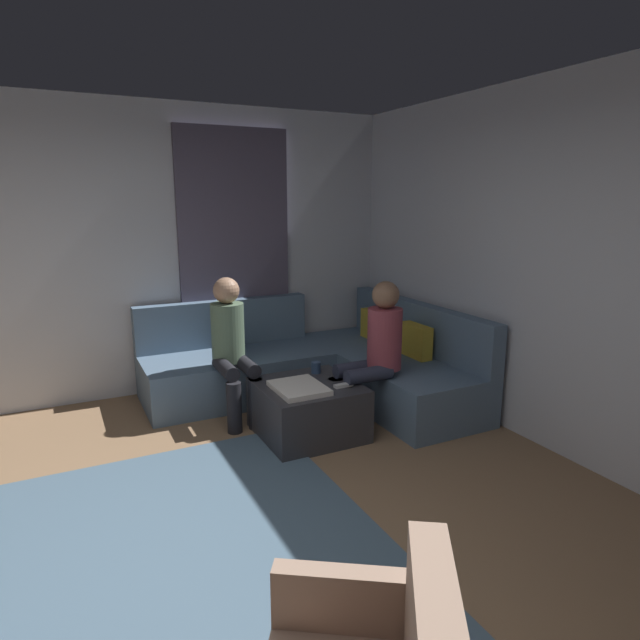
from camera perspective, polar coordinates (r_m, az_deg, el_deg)
name	(u,v)px	position (r m, az deg, el deg)	size (l,w,h in m)	color
ground_plane	(167,605)	(3.01, -15.80, -26.87)	(6.00, 6.00, 0.10)	#8C6B4C
wall_back	(609,275)	(4.04, 28.12, 4.18)	(6.00, 0.12, 2.70)	silver
wall_left	(92,254)	(5.29, -22.88, 6.36)	(0.12, 6.00, 2.70)	silver
curtain_panel	(235,260)	(5.44, -8.89, 6.30)	(0.06, 1.10, 2.50)	#595166
area_rug	(178,564)	(3.15, -14.68, -23.54)	(2.60, 2.20, 0.01)	slate
sectional_couch	(322,367)	(5.16, 0.23, -4.91)	(2.10, 2.55, 0.87)	slate
ottoman	(308,409)	(4.35, -1.29, -9.36)	(0.76, 0.76, 0.42)	#333338
folded_blanket	(299,388)	(4.14, -2.22, -7.15)	(0.44, 0.36, 0.04)	white
coffee_mug	(316,367)	(4.52, -0.43, -5.01)	(0.08, 0.08, 0.10)	#334C72
game_remote	(343,385)	(4.22, 2.47, -6.88)	(0.05, 0.15, 0.02)	white
person_on_couch_back	(374,349)	(4.40, 5.71, -3.02)	(0.30, 0.60, 1.20)	#2D3347
person_on_couch_side	(232,343)	(4.59, -9.27, -2.43)	(0.60, 0.30, 1.20)	black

